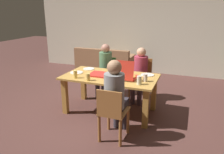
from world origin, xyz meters
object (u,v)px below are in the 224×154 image
(person_0, at_px, (116,93))
(pizza_box_1, at_px, (127,76))
(dining_table, at_px, (110,82))
(plate_0, at_px, (77,72))
(drinking_glass_1, at_px, (88,77))
(couch, at_px, (105,64))
(chair_2, at_px, (107,75))
(pizza_box_0, at_px, (99,74))
(person_1, at_px, (140,71))
(drinking_glass_3, at_px, (145,78))
(person_2, at_px, (105,66))
(plate_2, at_px, (89,69))
(drinking_glass_2, at_px, (139,80))
(chair_1, at_px, (141,76))
(plate_1, at_px, (147,75))
(chair_0, at_px, (112,113))
(drinking_glass_0, at_px, (75,74))

(person_0, relative_size, pizza_box_1, 3.02)
(dining_table, bearing_deg, plate_0, -177.30)
(drinking_glass_1, distance_m, couch, 3.03)
(chair_2, height_order, pizza_box_0, chair_2)
(person_1, relative_size, drinking_glass_3, 8.71)
(chair_2, bearing_deg, person_2, -90.00)
(plate_2, relative_size, drinking_glass_1, 1.85)
(person_1, bearing_deg, plate_2, -155.99)
(plate_2, height_order, couch, couch)
(couch, bearing_deg, dining_table, -65.35)
(dining_table, height_order, drinking_glass_2, drinking_glass_2)
(plate_2, xyz_separation_m, couch, (-0.52, 2.15, -0.45))
(chair_1, distance_m, plate_1, 0.71)
(person_0, distance_m, plate_0, 1.35)
(dining_table, xyz_separation_m, chair_0, (0.40, -0.94, -0.15))
(chair_2, height_order, drinking_glass_2, drinking_glass_2)
(drinking_glass_3, bearing_deg, chair_0, -109.78)
(couch, bearing_deg, drinking_glass_2, -57.30)
(person_0, distance_m, person_2, 1.79)
(chair_2, bearing_deg, drinking_glass_1, -82.47)
(chair_0, bearing_deg, plate_0, 140.84)
(pizza_box_0, height_order, drinking_glass_3, drinking_glass_3)
(drinking_glass_0, bearing_deg, drinking_glass_2, 2.72)
(dining_table, xyz_separation_m, plate_2, (-0.61, 0.31, 0.13))
(plate_2, bearing_deg, plate_1, -0.33)
(dining_table, relative_size, chair_1, 1.97)
(pizza_box_0, distance_m, drinking_glass_3, 0.93)
(couch, bearing_deg, plate_2, -76.37)
(dining_table, height_order, drinking_glass_0, drinking_glass_0)
(person_1, relative_size, drinking_glass_2, 7.85)
(person_1, relative_size, plate_1, 4.56)
(plate_0, bearing_deg, chair_1, 40.95)
(plate_0, bearing_deg, pizza_box_1, -0.06)
(plate_2, xyz_separation_m, drinking_glass_1, (0.34, -0.71, 0.06))
(plate_2, bearing_deg, dining_table, -27.15)
(person_2, distance_m, drinking_glass_3, 1.44)
(drinking_glass_0, bearing_deg, pizza_box_1, 19.25)
(plate_1, bearing_deg, plate_2, 179.67)
(plate_0, distance_m, drinking_glass_1, 0.58)
(plate_0, xyz_separation_m, couch, (-0.42, 2.50, -0.45))
(chair_1, height_order, chair_2, chair_1)
(couch, bearing_deg, plate_0, -80.46)
(drinking_glass_1, height_order, drinking_glass_2, drinking_glass_2)
(chair_2, relative_size, plate_2, 3.60)
(chair_0, bearing_deg, person_0, 90.00)
(person_0, height_order, plate_1, person_0)
(couch, bearing_deg, chair_2, -65.96)
(person_1, height_order, chair_2, person_1)
(person_1, height_order, drinking_glass_1, person_1)
(pizza_box_1, bearing_deg, drinking_glass_0, -160.75)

